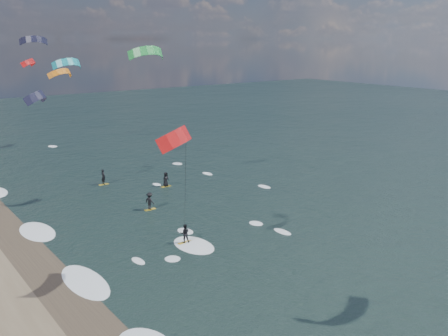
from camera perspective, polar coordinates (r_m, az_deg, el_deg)
ground at (r=30.00m, az=16.21°, el=-17.53°), size 260.00×260.00×0.00m
wet_sand_strip at (r=30.58m, az=-15.07°, el=-16.78°), size 3.00×240.00×0.00m
kitesurfer_near_b at (r=33.28m, az=-4.15°, el=-0.84°), size 6.87×8.95×11.38m
far_kitesurfers at (r=51.37m, az=-9.08°, el=-2.40°), size 6.25×11.49×1.74m
bg_kite_field at (r=74.81m, az=-21.31°, el=11.57°), size 14.26×61.69×6.39m
shoreline_surf at (r=34.86m, az=-16.22°, el=-12.75°), size 2.40×79.40×0.11m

